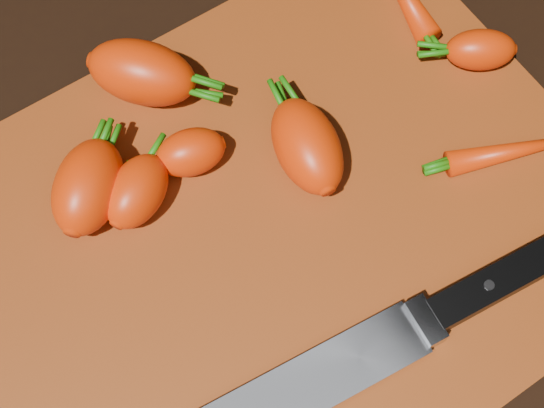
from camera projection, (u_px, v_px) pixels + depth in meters
ground at (279, 231)px, 0.60m from camera, size 2.00×2.00×0.01m
cutting_board at (279, 226)px, 0.58m from camera, size 0.50×0.40×0.01m
carrot_0 at (88, 187)px, 0.56m from camera, size 0.09×0.09×0.05m
carrot_1 at (191, 152)px, 0.58m from camera, size 0.06×0.05×0.04m
carrot_2 at (142, 73)px, 0.60m from camera, size 0.10×0.10×0.05m
carrot_3 at (307, 146)px, 0.58m from camera, size 0.07×0.09×0.05m
carrot_4 at (137, 191)px, 0.57m from camera, size 0.08×0.07×0.04m
carrot_5 at (481, 50)px, 0.62m from camera, size 0.07×0.06×0.03m
carrot_7 at (520, 150)px, 0.59m from camera, size 0.12×0.06×0.02m
knife at (304, 388)px, 0.52m from camera, size 0.37×0.07×0.02m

